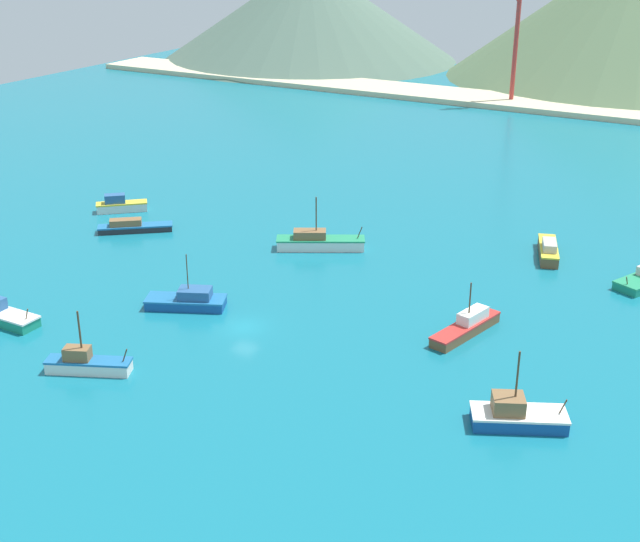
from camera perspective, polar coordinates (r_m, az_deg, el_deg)
name	(u,v)px	position (r m, az deg, el deg)	size (l,w,h in m)	color
ground	(372,241)	(113.24, 3.49, 2.02)	(260.00, 280.00, 0.50)	#146B7F
fishing_boat_1	(467,326)	(88.50, 9.70, -3.61)	(4.31, 10.08, 5.54)	brown
fishing_boat_2	(188,300)	(94.02, -8.73, -1.93)	(9.06, 6.34, 6.15)	#14478C
fishing_boat_3	(87,363)	(83.06, -15.17, -5.91)	(8.04, 5.06, 6.20)	silver
fishing_boat_4	(516,415)	(74.14, 12.86, -9.28)	(8.46, 6.23, 6.90)	#14478C
fishing_boat_6	(120,205)	(126.54, -13.06, 4.27)	(6.69, 6.27, 2.57)	silver
fishing_boat_7	(548,250)	(110.28, 14.86, 1.36)	(4.76, 8.86, 2.37)	brown
fishing_boat_8	(319,242)	(109.15, -0.08, 1.94)	(11.05, 7.72, 6.90)	silver
fishing_boat_10	(133,227)	(118.05, -12.26, 2.88)	(9.05, 7.78, 1.79)	#232328
beach_strip	(560,107)	(197.82, 15.61, 10.42)	(247.00, 15.20, 1.20)	beige
hill_west	(309,11)	(258.52, -0.72, 16.84)	(85.33, 85.33, 27.45)	#4C6656
radio_tower	(518,19)	(197.75, 12.96, 15.94)	(3.63, 2.90, 36.30)	#B7332D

